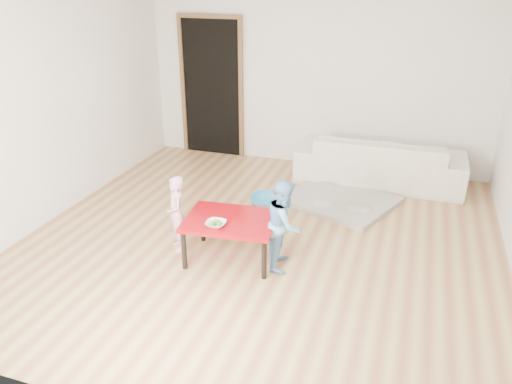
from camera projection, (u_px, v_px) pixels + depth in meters
The scene contains 13 objects.
floor at pixel (262, 239), 5.44m from camera, with size 5.00×5.00×0.01m, color #9E6644.
back_wall at pixel (316, 77), 7.08m from camera, with size 5.00×0.02×2.60m, color white.
left_wall at pixel (52, 104), 5.63m from camera, with size 0.02×5.00×2.60m, color white.
doorway at pixel (212, 89), 7.63m from camera, with size 1.02×0.08×2.11m, color brown, non-canonical shape.
sofa at pixel (380, 160), 6.79m from camera, with size 2.22×0.87×0.65m, color white.
cushion at pixel (356, 150), 6.69m from camera, with size 0.40×0.35×0.11m, color #CF5117.
red_table at pixel (231, 239), 5.00m from camera, with size 0.89×0.67×0.45m, color #94080E, non-canonical shape.
bowl at pixel (216, 224), 4.76m from camera, with size 0.19×0.19×0.05m, color white.
broccoli at pixel (216, 224), 4.75m from camera, with size 0.12×0.12×0.06m, color #2D5919, non-canonical shape.
child_pink at pixel (176, 214), 5.09m from camera, with size 0.30×0.19×0.81m, color #E26787.
child_blue at pixel (284, 224), 4.80m from camera, with size 0.44×0.34×0.90m, color #5BA2D4.
basin at pixel (267, 201), 6.18m from camera, with size 0.43×0.43×0.13m, color #3290BE.
blanket at pixel (339, 199), 6.31m from camera, with size 1.28×1.06×0.06m, color #B1AB9C, non-canonical shape.
Camera 1 is at (1.44, -4.53, 2.69)m, focal length 35.00 mm.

